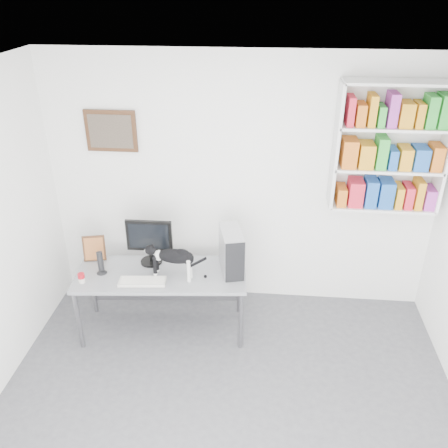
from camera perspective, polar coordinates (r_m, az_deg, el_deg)
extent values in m
cube|color=#595A5F|center=(4.14, -0.25, -24.58)|extent=(4.00, 4.00, 0.01)
cube|color=silver|center=(2.59, -0.37, 14.58)|extent=(4.00, 4.00, 0.01)
cube|color=white|center=(4.91, 1.99, 4.66)|extent=(4.00, 0.01, 2.70)
cube|color=silver|center=(4.73, 19.36, 8.62)|extent=(1.03, 0.28, 1.24)
cube|color=#4E2F19|center=(4.94, -13.44, 10.83)|extent=(0.52, 0.04, 0.42)
cube|color=gray|center=(4.91, -7.34, -9.20)|extent=(1.71, 0.79, 0.69)
cube|color=black|center=(4.76, -8.92, -2.09)|extent=(0.46, 0.22, 0.49)
cube|color=beige|center=(4.58, -9.78, -6.81)|extent=(0.46, 0.21, 0.03)
cube|color=#A8A8AD|center=(4.60, 0.90, -3.24)|extent=(0.29, 0.46, 0.43)
cylinder|color=black|center=(4.76, -14.64, -4.50)|extent=(0.14, 0.14, 0.24)
cube|color=#4E2F19|center=(4.98, -15.36, -2.79)|extent=(0.24, 0.14, 0.28)
cylinder|color=#B10F1A|center=(4.71, -16.77, -6.24)|extent=(0.09, 0.09, 0.10)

